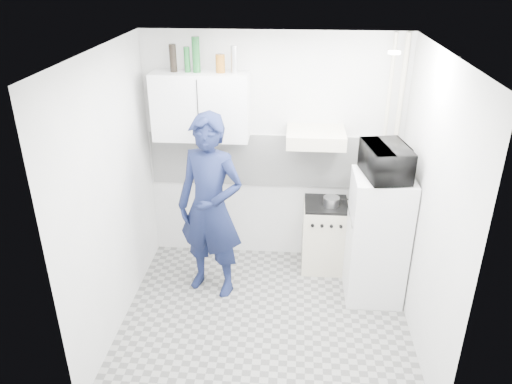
{
  "coord_description": "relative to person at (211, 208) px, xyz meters",
  "views": [
    {
      "loc": [
        0.22,
        -3.93,
        3.27
      ],
      "look_at": [
        -0.11,
        0.3,
        1.25
      ],
      "focal_mm": 35.0,
      "sensor_mm": 36.0,
      "label": 1
    }
  ],
  "objects": [
    {
      "name": "floor",
      "position": [
        0.59,
        -0.48,
        -0.97
      ],
      "size": [
        2.8,
        2.8,
        0.0
      ],
      "primitive_type": "plane",
      "color": "gray",
      "rests_on": "ground"
    },
    {
      "name": "ceiling",
      "position": [
        0.59,
        -0.48,
        1.63
      ],
      "size": [
        2.8,
        2.8,
        0.0
      ],
      "primitive_type": "plane",
      "color": "white",
      "rests_on": "wall_back"
    },
    {
      "name": "wall_back",
      "position": [
        0.59,
        0.77,
        0.33
      ],
      "size": [
        2.8,
        0.0,
        2.8
      ],
      "primitive_type": "plane",
      "rotation": [
        1.57,
        0.0,
        0.0
      ],
      "color": "silver",
      "rests_on": "floor"
    },
    {
      "name": "wall_left",
      "position": [
        -0.81,
        -0.48,
        0.33
      ],
      "size": [
        0.0,
        2.6,
        2.6
      ],
      "primitive_type": "plane",
      "rotation": [
        1.57,
        0.0,
        1.57
      ],
      "color": "silver",
      "rests_on": "floor"
    },
    {
      "name": "wall_right",
      "position": [
        1.99,
        -0.48,
        0.33
      ],
      "size": [
        0.0,
        2.6,
        2.6
      ],
      "primitive_type": "plane",
      "rotation": [
        1.57,
        0.0,
        -1.57
      ],
      "color": "silver",
      "rests_on": "floor"
    },
    {
      "name": "person",
      "position": [
        0.0,
        0.0,
        0.0
      ],
      "size": [
        0.82,
        0.66,
        1.95
      ],
      "primitive_type": "imported",
      "rotation": [
        0.0,
        0.0,
        -0.31
      ],
      "color": "#121A3B",
      "rests_on": "floor"
    },
    {
      "name": "stove",
      "position": [
        1.19,
        0.52,
        -0.58
      ],
      "size": [
        0.49,
        0.49,
        0.78
      ],
      "primitive_type": "cube",
      "color": "beige",
      "rests_on": "floor"
    },
    {
      "name": "fridge",
      "position": [
        1.69,
        0.02,
        -0.29
      ],
      "size": [
        0.57,
        0.57,
        1.36
      ],
      "primitive_type": "cube",
      "rotation": [
        0.0,
        0.0,
        0.0
      ],
      "color": "white",
      "rests_on": "floor"
    },
    {
      "name": "stove_top",
      "position": [
        1.19,
        0.52,
        -0.18
      ],
      "size": [
        0.47,
        0.47,
        0.03
      ],
      "primitive_type": "cube",
      "color": "black",
      "rests_on": "stove"
    },
    {
      "name": "saucepan",
      "position": [
        1.24,
        0.47,
        -0.11
      ],
      "size": [
        0.17,
        0.17,
        0.1
      ],
      "primitive_type": "cylinder",
      "color": "silver",
      "rests_on": "stove_top"
    },
    {
      "name": "microwave",
      "position": [
        1.69,
        0.02,
        0.55
      ],
      "size": [
        0.62,
        0.47,
        0.31
      ],
      "primitive_type": "imported",
      "rotation": [
        0.0,
        0.0,
        1.75
      ],
      "color": "black",
      "rests_on": "fridge"
    },
    {
      "name": "bottle_b",
      "position": [
        -0.42,
        0.6,
        1.36
      ],
      "size": [
        0.07,
        0.07,
        0.27
      ],
      "primitive_type": "cylinder",
      "color": "black",
      "rests_on": "upper_cabinet"
    },
    {
      "name": "bottle_c",
      "position": [
        -0.28,
        0.6,
        1.35
      ],
      "size": [
        0.06,
        0.06,
        0.25
      ],
      "primitive_type": "cylinder",
      "color": "#144C1E",
      "rests_on": "upper_cabinet"
    },
    {
      "name": "bottle_d",
      "position": [
        -0.19,
        0.6,
        1.4
      ],
      "size": [
        0.08,
        0.08,
        0.35
      ],
      "primitive_type": "cylinder",
      "color": "#144C1E",
      "rests_on": "upper_cabinet"
    },
    {
      "name": "canister_b",
      "position": [
        0.05,
        0.6,
        1.32
      ],
      "size": [
        0.1,
        0.1,
        0.18
      ],
      "primitive_type": "cylinder",
      "color": "brown",
      "rests_on": "upper_cabinet"
    },
    {
      "name": "bottle_e",
      "position": [
        0.19,
        0.6,
        1.36
      ],
      "size": [
        0.07,
        0.07,
        0.27
      ],
      "primitive_type": "cylinder",
      "color": "silver",
      "rests_on": "upper_cabinet"
    },
    {
      "name": "upper_cabinet",
      "position": [
        -0.16,
        0.6,
        0.88
      ],
      "size": [
        1.0,
        0.35,
        0.7
      ],
      "primitive_type": "cube",
      "color": "white",
      "rests_on": "wall_back"
    },
    {
      "name": "range_hood",
      "position": [
        1.04,
        0.52,
        0.6
      ],
      "size": [
        0.6,
        0.5,
        0.14
      ],
      "primitive_type": "cube",
      "color": "beige",
      "rests_on": "wall_back"
    },
    {
      "name": "backsplash",
      "position": [
        0.59,
        0.76,
        0.23
      ],
      "size": [
        2.74,
        0.03,
        0.6
      ],
      "primitive_type": "cube",
      "color": "white",
      "rests_on": "wall_back"
    },
    {
      "name": "pipe_a",
      "position": [
        1.89,
        0.69,
        0.33
      ],
      "size": [
        0.05,
        0.05,
        2.6
      ],
      "primitive_type": "cylinder",
      "color": "beige",
      "rests_on": "floor"
    },
    {
      "name": "pipe_b",
      "position": [
        1.77,
        0.69,
        0.33
      ],
      "size": [
        0.04,
        0.04,
        2.6
      ],
      "primitive_type": "cylinder",
      "color": "beige",
      "rests_on": "floor"
    },
    {
      "name": "ceiling_spot_fixture",
      "position": [
        1.59,
        -0.28,
        1.6
      ],
      "size": [
        0.1,
        0.1,
        0.02
      ],
      "primitive_type": "cylinder",
      "color": "white",
      "rests_on": "ceiling"
    }
  ]
}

